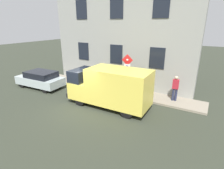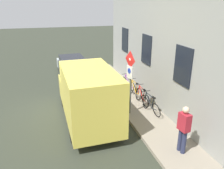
{
  "view_description": "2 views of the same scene",
  "coord_description": "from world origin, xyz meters",
  "px_view_note": "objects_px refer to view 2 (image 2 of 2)",
  "views": [
    {
      "loc": [
        -7.94,
        -6.85,
        5.09
      ],
      "look_at": [
        2.12,
        -1.0,
        1.07
      ],
      "focal_mm": 28.52,
      "sensor_mm": 36.0,
      "label": 1
    },
    {
      "loc": [
        -0.45,
        -10.5,
        5.03
      ],
      "look_at": [
        2.32,
        -1.11,
        1.42
      ],
      "focal_mm": 35.88,
      "sensor_mm": 36.0,
      "label": 2
    }
  ],
  "objects_px": {
    "bicycle_red": "(142,97)",
    "bicycle_purple": "(129,84)",
    "sign_post_stacked": "(130,74)",
    "bicycle_orange": "(135,90)",
    "litter_bin": "(113,82)",
    "bicycle_black": "(150,105)",
    "parked_hatchback": "(72,66)",
    "pedestrian": "(184,128)",
    "delivery_van": "(87,92)"
  },
  "relations": [
    {
      "from": "bicycle_purple",
      "to": "pedestrian",
      "type": "distance_m",
      "value": 6.0
    },
    {
      "from": "bicycle_red",
      "to": "bicycle_purple",
      "type": "distance_m",
      "value": 1.94
    },
    {
      "from": "bicycle_red",
      "to": "delivery_van",
      "type": "bearing_deg",
      "value": 103.15
    },
    {
      "from": "bicycle_orange",
      "to": "bicycle_black",
      "type": "bearing_deg",
      "value": 178.2
    },
    {
      "from": "parked_hatchback",
      "to": "pedestrian",
      "type": "bearing_deg",
      "value": -169.1
    },
    {
      "from": "sign_post_stacked",
      "to": "bicycle_black",
      "type": "distance_m",
      "value": 1.85
    },
    {
      "from": "parked_hatchback",
      "to": "pedestrian",
      "type": "height_order",
      "value": "pedestrian"
    },
    {
      "from": "bicycle_red",
      "to": "litter_bin",
      "type": "relative_size",
      "value": 1.91
    },
    {
      "from": "parked_hatchback",
      "to": "bicycle_orange",
      "type": "bearing_deg",
      "value": -154.88
    },
    {
      "from": "bicycle_orange",
      "to": "bicycle_purple",
      "type": "distance_m",
      "value": 0.97
    },
    {
      "from": "pedestrian",
      "to": "litter_bin",
      "type": "bearing_deg",
      "value": 87.43
    },
    {
      "from": "bicycle_black",
      "to": "bicycle_red",
      "type": "xyz_separation_m",
      "value": [
        0.0,
        0.97,
        0.0
      ]
    },
    {
      "from": "parked_hatchback",
      "to": "pedestrian",
      "type": "relative_size",
      "value": 2.37
    },
    {
      "from": "parked_hatchback",
      "to": "sign_post_stacked",
      "type": "bearing_deg",
      "value": -168.74
    },
    {
      "from": "bicycle_orange",
      "to": "bicycle_red",
      "type": "bearing_deg",
      "value": 178.23
    },
    {
      "from": "bicycle_orange",
      "to": "bicycle_purple",
      "type": "xyz_separation_m",
      "value": [
        -0.0,
        0.97,
        0.0
      ]
    },
    {
      "from": "sign_post_stacked",
      "to": "delivery_van",
      "type": "height_order",
      "value": "sign_post_stacked"
    },
    {
      "from": "litter_bin",
      "to": "bicycle_red",
      "type": "bearing_deg",
      "value": -69.17
    },
    {
      "from": "sign_post_stacked",
      "to": "delivery_van",
      "type": "bearing_deg",
      "value": 173.02
    },
    {
      "from": "sign_post_stacked",
      "to": "bicycle_purple",
      "type": "bearing_deg",
      "value": 69.86
    },
    {
      "from": "delivery_van",
      "to": "pedestrian",
      "type": "xyz_separation_m",
      "value": [
        2.64,
        -3.43,
        -0.26
      ]
    },
    {
      "from": "delivery_van",
      "to": "bicycle_purple",
      "type": "bearing_deg",
      "value": -50.05
    },
    {
      "from": "bicycle_red",
      "to": "pedestrian",
      "type": "xyz_separation_m",
      "value": [
        -0.28,
        -4.02,
        0.56
      ]
    },
    {
      "from": "bicycle_red",
      "to": "sign_post_stacked",
      "type": "bearing_deg",
      "value": 130.8
    },
    {
      "from": "pedestrian",
      "to": "litter_bin",
      "type": "xyz_separation_m",
      "value": [
        -0.6,
        6.33,
        -0.48
      ]
    },
    {
      "from": "delivery_van",
      "to": "litter_bin",
      "type": "relative_size",
      "value": 5.96
    },
    {
      "from": "parked_hatchback",
      "to": "bicycle_black",
      "type": "bearing_deg",
      "value": -161.67
    },
    {
      "from": "bicycle_black",
      "to": "litter_bin",
      "type": "bearing_deg",
      "value": 10.31
    },
    {
      "from": "sign_post_stacked",
      "to": "bicycle_black",
      "type": "bearing_deg",
      "value": -8.33
    },
    {
      "from": "delivery_van",
      "to": "bicycle_purple",
      "type": "distance_m",
      "value": 3.95
    },
    {
      "from": "sign_post_stacked",
      "to": "bicycle_orange",
      "type": "xyz_separation_m",
      "value": [
        1.01,
        1.79,
        -1.55
      ]
    },
    {
      "from": "bicycle_orange",
      "to": "bicycle_purple",
      "type": "relative_size",
      "value": 1.0
    },
    {
      "from": "bicycle_black",
      "to": "bicycle_orange",
      "type": "height_order",
      "value": "same"
    },
    {
      "from": "bicycle_purple",
      "to": "litter_bin",
      "type": "xyz_separation_m",
      "value": [
        -0.88,
        0.36,
        0.08
      ]
    },
    {
      "from": "bicycle_black",
      "to": "bicycle_red",
      "type": "height_order",
      "value": "same"
    },
    {
      "from": "sign_post_stacked",
      "to": "bicycle_red",
      "type": "xyz_separation_m",
      "value": [
        1.01,
        0.82,
        -1.55
      ]
    },
    {
      "from": "bicycle_purple",
      "to": "bicycle_red",
      "type": "bearing_deg",
      "value": 173.62
    },
    {
      "from": "bicycle_purple",
      "to": "pedestrian",
      "type": "relative_size",
      "value": 1.0
    },
    {
      "from": "bicycle_red",
      "to": "bicycle_orange",
      "type": "distance_m",
      "value": 0.97
    },
    {
      "from": "bicycle_red",
      "to": "bicycle_purple",
      "type": "xyz_separation_m",
      "value": [
        -0.0,
        1.94,
        0.0
      ]
    },
    {
      "from": "bicycle_orange",
      "to": "litter_bin",
      "type": "relative_size",
      "value": 1.91
    },
    {
      "from": "bicycle_purple",
      "to": "sign_post_stacked",
      "type": "bearing_deg",
      "value": 153.44
    },
    {
      "from": "sign_post_stacked",
      "to": "parked_hatchback",
      "type": "bearing_deg",
      "value": 104.05
    },
    {
      "from": "sign_post_stacked",
      "to": "bicycle_orange",
      "type": "distance_m",
      "value": 2.58
    },
    {
      "from": "bicycle_orange",
      "to": "litter_bin",
      "type": "bearing_deg",
      "value": 31.51
    },
    {
      "from": "bicycle_orange",
      "to": "litter_bin",
      "type": "xyz_separation_m",
      "value": [
        -0.88,
        1.33,
        0.08
      ]
    },
    {
      "from": "pedestrian",
      "to": "delivery_van",
      "type": "bearing_deg",
      "value": 119.66
    },
    {
      "from": "delivery_van",
      "to": "bicycle_black",
      "type": "xyz_separation_m",
      "value": [
        2.92,
        -0.38,
        -0.82
      ]
    },
    {
      "from": "bicycle_red",
      "to": "bicycle_black",
      "type": "bearing_deg",
      "value": -178.27
    },
    {
      "from": "bicycle_black",
      "to": "delivery_van",
      "type": "bearing_deg",
      "value": 77.89
    }
  ]
}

